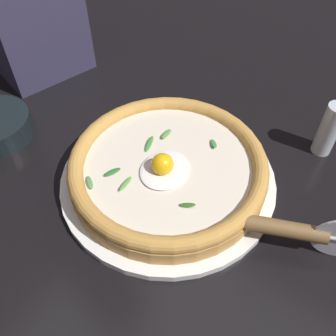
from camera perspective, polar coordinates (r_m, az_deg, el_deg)
ground_plane at (r=0.59m, az=-4.08°, el=-4.51°), size 2.40×2.40×0.03m
pizza_plate at (r=0.58m, az=0.00°, el=-1.68°), size 0.33×0.33×0.01m
pizza at (r=0.56m, az=-0.01°, el=0.12°), size 0.30×0.30×0.06m
pizza_cutter at (r=0.51m, az=19.92°, el=-9.19°), size 0.07×0.16×0.08m
pepper_shaker at (r=0.65m, az=23.44°, el=5.42°), size 0.03×0.03×0.09m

